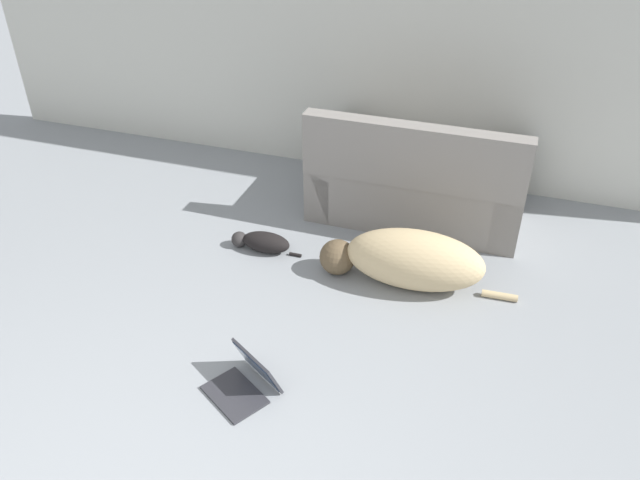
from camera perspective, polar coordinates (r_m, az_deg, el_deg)
The scene contains 5 objects.
wall_back at distance 5.24m, azimuth 4.71°, elevation 19.80°, with size 7.24×0.06×2.69m.
couch at distance 4.94m, azimuth 8.92°, elevation 5.29°, with size 1.61×0.90×0.89m.
dog at distance 4.18m, azimuth 8.02°, elevation -1.78°, with size 1.35×0.44×0.41m.
cat at distance 4.55m, azimuth -5.31°, elevation -0.17°, with size 0.54×0.17×0.15m.
laptop_open at distance 3.53m, azimuth -6.63°, elevation -12.41°, with size 0.46×0.46×0.24m.
Camera 1 is at (1.22, -0.84, 2.61)m, focal length 35.00 mm.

